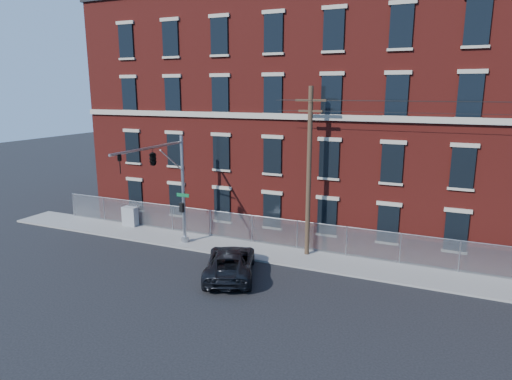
{
  "coord_description": "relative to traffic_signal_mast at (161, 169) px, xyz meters",
  "views": [
    {
      "loc": [
        9.45,
        -19.14,
        9.88
      ],
      "look_at": [
        -0.68,
        4.0,
        4.2
      ],
      "focal_mm": 31.27,
      "sensor_mm": 36.0,
      "label": 1
    }
  ],
  "objects": [
    {
      "name": "ground",
      "position": [
        6.0,
        -2.18,
        -5.39
      ],
      "size": [
        140.0,
        140.0,
        0.0
      ],
      "primitive_type": "plane",
      "color": "black",
      "rests_on": "ground"
    },
    {
      "name": "sidewalk",
      "position": [
        18.0,
        2.82,
        -5.33
      ],
      "size": [
        65.0,
        3.0,
        0.12
      ],
      "primitive_type": "cube",
      "color": "gray",
      "rests_on": "ground"
    },
    {
      "name": "mill_building",
      "position": [
        18.0,
        11.75,
        2.76
      ],
      "size": [
        55.3,
        14.32,
        16.3
      ],
      "color": "#611611",
      "rests_on": "ground"
    },
    {
      "name": "chain_link_fence",
      "position": [
        18.0,
        4.12,
        -4.33
      ],
      "size": [
        59.06,
        0.06,
        1.85
      ],
      "color": "#A5A8AD",
      "rests_on": "ground"
    },
    {
      "name": "traffic_signal_mast",
      "position": [
        0.0,
        0.0,
        0.0
      ],
      "size": [
        0.9,
        6.75,
        7.0
      ],
      "color": "#9EA0A5",
      "rests_on": "ground"
    },
    {
      "name": "utility_pole_near",
      "position": [
        8.0,
        3.42,
        -0.05
      ],
      "size": [
        1.8,
        0.28,
        10.0
      ],
      "color": "#463423",
      "rests_on": "ground"
    },
    {
      "name": "pickup_truck",
      "position": [
        5.07,
        -1.1,
        -4.63
      ],
      "size": [
        4.35,
        5.97,
        1.51
      ],
      "primitive_type": "imported",
      "rotation": [
        0.0,
        0.0,
        3.52
      ],
      "color": "black",
      "rests_on": "ground"
    },
    {
      "name": "utility_cabinet",
      "position": [
        -5.67,
        3.82,
        -4.57
      ],
      "size": [
        1.13,
        0.57,
        1.4
      ],
      "primitive_type": "cube",
      "rotation": [
        0.0,
        0.0,
        -0.01
      ],
      "color": "gray",
      "rests_on": "sidewalk"
    }
  ]
}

